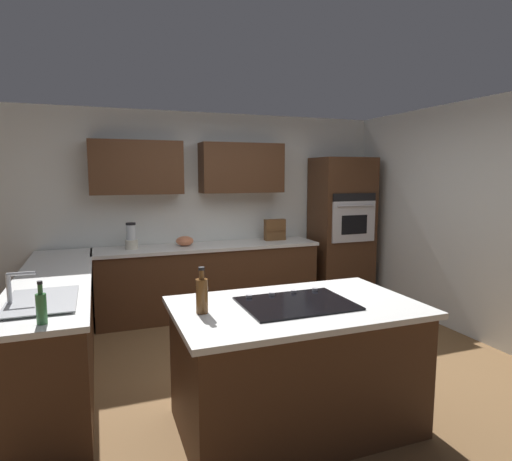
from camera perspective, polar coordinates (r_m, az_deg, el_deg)
ground_plane at (r=4.26m, az=1.26°, el=-17.52°), size 14.00×14.00×0.00m
wall_back at (r=5.81m, az=-6.80°, el=3.84°), size 6.00×0.44×2.60m
wall_left at (r=5.52m, az=24.43°, el=1.60°), size 0.10×4.00×2.60m
lower_cabinets_back at (r=5.64m, az=-6.19°, el=-6.62°), size 2.80×0.60×0.86m
countertop_back at (r=5.55m, az=-6.26°, el=-2.11°), size 2.84×0.64×0.04m
lower_cabinets_side at (r=4.38m, az=-24.92°, el=-11.51°), size 0.60×2.90×0.86m
countertop_side at (r=4.26m, az=-25.26°, el=-5.76°), size 0.64×2.94×0.04m
island_base at (r=3.24m, az=5.25°, el=-17.67°), size 1.62×0.97×0.86m
island_top at (r=3.07m, az=5.35°, el=-10.05°), size 1.70×1.05×0.04m
wall_oven at (r=6.29m, az=11.23°, el=0.17°), size 0.80×0.66×2.03m
sink_unit at (r=3.44m, az=-26.58°, el=-8.25°), size 0.46×0.70×0.23m
cooktop at (r=3.07m, az=5.31°, el=-9.53°), size 0.76×0.56×0.03m
blender at (r=5.42m, az=-16.18°, el=-0.92°), size 0.15×0.15×0.32m
mixing_bowl at (r=5.52m, az=-9.41°, el=-1.37°), size 0.22×0.22×0.12m
spice_rack at (r=5.90m, az=2.51°, el=0.10°), size 0.29×0.11×0.29m
dish_soap_bottle at (r=2.95m, az=-26.52°, el=-9.05°), size 0.06×0.06×0.27m
oil_bottle at (r=2.86m, az=-7.17°, el=-8.40°), size 0.08×0.08×0.31m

